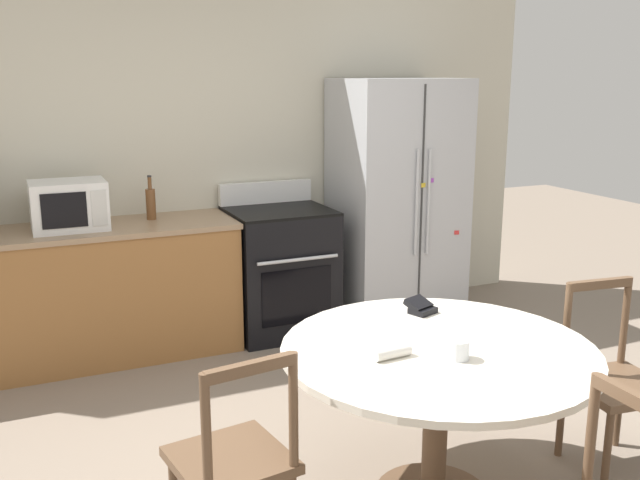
{
  "coord_description": "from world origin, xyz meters",
  "views": [
    {
      "loc": [
        -1.45,
        -2.45,
        1.88
      ],
      "look_at": [
        0.15,
        1.15,
        0.95
      ],
      "focal_mm": 40.0,
      "sensor_mm": 36.0,
      "label": 1
    }
  ],
  "objects_px": {
    "counter_bottle": "(151,203)",
    "dining_chair_left": "(234,462)",
    "microwave": "(69,205)",
    "wallet": "(421,307)",
    "dining_chair_right": "(614,382)",
    "candle_glass": "(458,351)",
    "oven_range": "(280,270)",
    "refrigerator": "(397,201)"
  },
  "relations": [
    {
      "from": "oven_range",
      "to": "dining_chair_left",
      "type": "xyz_separation_m",
      "value": [
        -1.09,
        -2.35,
        -0.03
      ]
    },
    {
      "from": "counter_bottle",
      "to": "candle_glass",
      "type": "xyz_separation_m",
      "value": [
        0.74,
        -2.56,
        -0.25
      ]
    },
    {
      "from": "wallet",
      "to": "refrigerator",
      "type": "bearing_deg",
      "value": 63.28
    },
    {
      "from": "wallet",
      "to": "dining_chair_left",
      "type": "bearing_deg",
      "value": -157.21
    },
    {
      "from": "microwave",
      "to": "dining_chair_right",
      "type": "distance_m",
      "value": 3.34
    },
    {
      "from": "candle_glass",
      "to": "wallet",
      "type": "distance_m",
      "value": 0.58
    },
    {
      "from": "oven_range",
      "to": "wallet",
      "type": "relative_size",
      "value": 6.77
    },
    {
      "from": "microwave",
      "to": "wallet",
      "type": "xyz_separation_m",
      "value": [
        1.45,
        -1.9,
        -0.3
      ]
    },
    {
      "from": "candle_glass",
      "to": "wallet",
      "type": "bearing_deg",
      "value": 73.29
    },
    {
      "from": "candle_glass",
      "to": "dining_chair_right",
      "type": "bearing_deg",
      "value": 2.62
    },
    {
      "from": "dining_chair_right",
      "to": "candle_glass",
      "type": "height_order",
      "value": "dining_chair_right"
    },
    {
      "from": "counter_bottle",
      "to": "dining_chair_right",
      "type": "xyz_separation_m",
      "value": [
        1.68,
        -2.52,
        -0.58
      ]
    },
    {
      "from": "microwave",
      "to": "wallet",
      "type": "relative_size",
      "value": 2.9
    },
    {
      "from": "microwave",
      "to": "refrigerator",
      "type": "bearing_deg",
      "value": -1.09
    },
    {
      "from": "counter_bottle",
      "to": "dining_chair_left",
      "type": "xyz_separation_m",
      "value": [
        -0.2,
        -2.47,
        -0.58
      ]
    },
    {
      "from": "counter_bottle",
      "to": "wallet",
      "type": "distance_m",
      "value": 2.21
    },
    {
      "from": "dining_chair_right",
      "to": "wallet",
      "type": "xyz_separation_m",
      "value": [
        -0.77,
        0.52,
        0.32
      ]
    },
    {
      "from": "refrigerator",
      "to": "microwave",
      "type": "distance_m",
      "value": 2.38
    },
    {
      "from": "counter_bottle",
      "to": "wallet",
      "type": "height_order",
      "value": "counter_bottle"
    },
    {
      "from": "microwave",
      "to": "candle_glass",
      "type": "bearing_deg",
      "value": -62.49
    },
    {
      "from": "refrigerator",
      "to": "dining_chair_right",
      "type": "height_order",
      "value": "refrigerator"
    },
    {
      "from": "dining_chair_left",
      "to": "candle_glass",
      "type": "height_order",
      "value": "dining_chair_left"
    },
    {
      "from": "dining_chair_right",
      "to": "candle_glass",
      "type": "xyz_separation_m",
      "value": [
        -0.94,
        -0.04,
        0.33
      ]
    },
    {
      "from": "candle_glass",
      "to": "wallet",
      "type": "xyz_separation_m",
      "value": [
        0.17,
        0.56,
        -0.01
      ]
    },
    {
      "from": "wallet",
      "to": "microwave",
      "type": "bearing_deg",
      "value": 127.35
    },
    {
      "from": "dining_chair_left",
      "to": "counter_bottle",
      "type": "bearing_deg",
      "value": 77.36
    },
    {
      "from": "dining_chair_right",
      "to": "candle_glass",
      "type": "relative_size",
      "value": 9.81
    },
    {
      "from": "counter_bottle",
      "to": "dining_chair_left",
      "type": "height_order",
      "value": "counter_bottle"
    },
    {
      "from": "candle_glass",
      "to": "microwave",
      "type": "bearing_deg",
      "value": 117.51
    },
    {
      "from": "dining_chair_right",
      "to": "microwave",
      "type": "bearing_deg",
      "value": -40.37
    },
    {
      "from": "microwave",
      "to": "wallet",
      "type": "height_order",
      "value": "microwave"
    },
    {
      "from": "oven_range",
      "to": "dining_chair_left",
      "type": "height_order",
      "value": "oven_range"
    },
    {
      "from": "counter_bottle",
      "to": "dining_chair_right",
      "type": "distance_m",
      "value": 3.08
    },
    {
      "from": "microwave",
      "to": "counter_bottle",
      "type": "xyz_separation_m",
      "value": [
        0.54,
        0.1,
        -0.04
      ]
    },
    {
      "from": "counter_bottle",
      "to": "wallet",
      "type": "relative_size",
      "value": 1.9
    },
    {
      "from": "counter_bottle",
      "to": "dining_chair_right",
      "type": "height_order",
      "value": "counter_bottle"
    },
    {
      "from": "refrigerator",
      "to": "dining_chair_left",
      "type": "xyz_separation_m",
      "value": [
        -2.04,
        -2.32,
        -0.48
      ]
    },
    {
      "from": "refrigerator",
      "to": "dining_chair_left",
      "type": "bearing_deg",
      "value": -131.36
    },
    {
      "from": "microwave",
      "to": "counter_bottle",
      "type": "relative_size",
      "value": 1.53
    },
    {
      "from": "counter_bottle",
      "to": "dining_chair_left",
      "type": "relative_size",
      "value": 0.34
    },
    {
      "from": "microwave",
      "to": "counter_bottle",
      "type": "bearing_deg",
      "value": 10.92
    },
    {
      "from": "dining_chair_left",
      "to": "wallet",
      "type": "xyz_separation_m",
      "value": [
        1.11,
        0.47,
        0.32
      ]
    }
  ]
}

